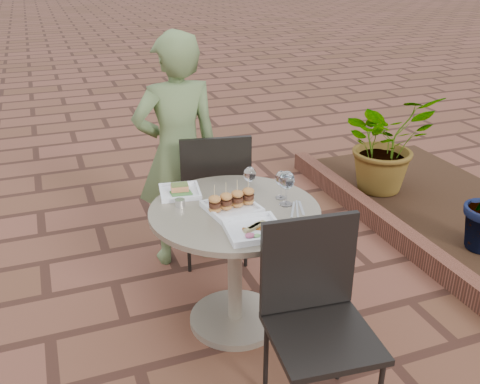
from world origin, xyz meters
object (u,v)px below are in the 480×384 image
object	(u,v)px
cafe_table	(235,249)
plate_salmon	(180,191)
chair_far	(215,188)
plate_tuna	(253,229)
diner	(178,153)
plate_sliders	(232,203)
chair_near	(316,305)

from	to	relation	value
cafe_table	plate_salmon	xyz separation A→B (m)	(-0.22, 0.28, 0.26)
cafe_table	chair_far	size ratio (longest dim) A/B	0.97
chair_far	plate_tuna	xyz separation A→B (m)	(-0.11, -0.93, 0.20)
diner	plate_sliders	world-z (taller)	diner
cafe_table	plate_sliders	world-z (taller)	plate_sliders
diner	chair_near	bearing A→B (deg)	96.11
cafe_table	plate_salmon	size ratio (longest dim) A/B	3.64
chair_near	plate_salmon	bearing A→B (deg)	115.82
chair_near	chair_far	bearing A→B (deg)	96.88
chair_near	diner	size ratio (longest dim) A/B	0.60
plate_salmon	plate_tuna	world-z (taller)	plate_salmon
cafe_table	plate_tuna	size ratio (longest dim) A/B	3.14
diner	plate_sliders	size ratio (longest dim) A/B	5.37
chair_near	plate_tuna	size ratio (longest dim) A/B	3.25
chair_far	chair_near	bearing A→B (deg)	101.77
chair_near	plate_sliders	distance (m)	0.72
chair_near	plate_sliders	size ratio (longest dim) A/B	3.24
plate_tuna	cafe_table	bearing A→B (deg)	89.26
chair_near	diner	distance (m)	1.51
cafe_table	diner	world-z (taller)	diner
plate_tuna	diner	bearing A→B (deg)	94.94
chair_near	plate_salmon	world-z (taller)	chair_near
chair_far	plate_salmon	size ratio (longest dim) A/B	3.76
cafe_table	plate_sliders	distance (m)	0.29
chair_near	plate_salmon	xyz separation A→B (m)	(-0.35, 0.96, 0.20)
diner	plate_tuna	world-z (taller)	diner
plate_tuna	chair_near	bearing A→B (deg)	-72.15
chair_far	plate_tuna	world-z (taller)	chair_far
cafe_table	chair_far	bearing A→B (deg)	81.26
chair_near	plate_salmon	size ratio (longest dim) A/B	3.76
cafe_table	plate_salmon	bearing A→B (deg)	128.51
cafe_table	chair_far	world-z (taller)	chair_far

